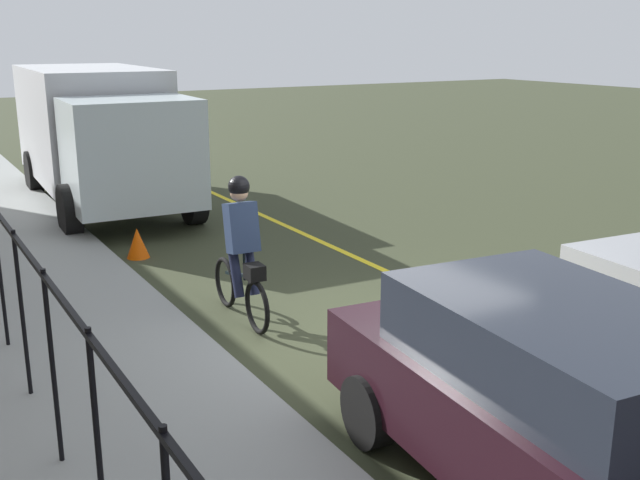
{
  "coord_description": "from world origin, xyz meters",
  "views": [
    {
      "loc": [
        -6.68,
        4.72,
        3.43
      ],
      "look_at": [
        1.02,
        0.21,
        1.0
      ],
      "focal_mm": 42.32,
      "sensor_mm": 36.0,
      "label": 1
    }
  ],
  "objects_px": {
    "cyclist_lead": "(242,251)",
    "traffic_cone_near": "(138,243)",
    "box_truck_background": "(99,130)",
    "parked_sedan_rear": "(571,410)"
  },
  "relations": [
    {
      "from": "parked_sedan_rear",
      "to": "box_truck_background",
      "type": "distance_m",
      "value": 12.34
    },
    {
      "from": "cyclist_lead",
      "to": "parked_sedan_rear",
      "type": "bearing_deg",
      "value": -172.23
    },
    {
      "from": "parked_sedan_rear",
      "to": "cyclist_lead",
      "type": "bearing_deg",
      "value": -170.0
    },
    {
      "from": "box_truck_background",
      "to": "parked_sedan_rear",
      "type": "bearing_deg",
      "value": 3.05
    },
    {
      "from": "parked_sedan_rear",
      "to": "box_truck_background",
      "type": "relative_size",
      "value": 0.67
    },
    {
      "from": "cyclist_lead",
      "to": "traffic_cone_near",
      "type": "distance_m",
      "value": 3.45
    },
    {
      "from": "traffic_cone_near",
      "to": "cyclist_lead",
      "type": "bearing_deg",
      "value": -175.14
    },
    {
      "from": "parked_sedan_rear",
      "to": "traffic_cone_near",
      "type": "relative_size",
      "value": 9.4
    },
    {
      "from": "cyclist_lead",
      "to": "box_truck_background",
      "type": "xyz_separation_m",
      "value": [
        7.6,
        -0.3,
        0.64
      ]
    },
    {
      "from": "cyclist_lead",
      "to": "box_truck_background",
      "type": "relative_size",
      "value": 0.27
    }
  ]
}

